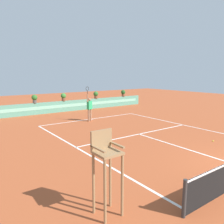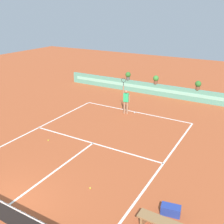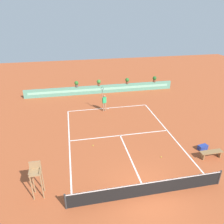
{
  "view_description": "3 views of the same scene",
  "coord_description": "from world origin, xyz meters",
  "views": [
    {
      "loc": [
        -8.81,
        -3.07,
        3.51
      ],
      "look_at": [
        -0.19,
        8.84,
        1.0
      ],
      "focal_mm": 36.2,
      "sensor_mm": 36.0,
      "label": 1
    },
    {
      "loc": [
        7.45,
        -4.29,
        6.99
      ],
      "look_at": [
        -0.19,
        8.84,
        1.0
      ],
      "focal_mm": 42.2,
      "sensor_mm": 36.0,
      "label": 2
    },
    {
      "loc": [
        -3.65,
        -8.22,
        9.38
      ],
      "look_at": [
        -0.19,
        8.84,
        1.0
      ],
      "focal_mm": 34.58,
      "sensor_mm": 36.0,
      "label": 3
    }
  ],
  "objects": [
    {
      "name": "gear_bag",
      "position": [
        5.49,
        3.32,
        0.18
      ],
      "size": [
        0.76,
        0.49,
        0.36
      ],
      "primitive_type": "cube",
      "rotation": [
        0.0,
        0.0,
        0.19
      ],
      "color": "navy",
      "rests_on": "ground"
    },
    {
      "name": "court_lines",
      "position": [
        0.0,
        6.72,
        0.0
      ],
      "size": [
        8.32,
        11.94,
        0.01
      ],
      "color": "white",
      "rests_on": "ground"
    },
    {
      "name": "net",
      "position": [
        0.0,
        0.0,
        0.51
      ],
      "size": [
        8.92,
        0.1,
        1.0
      ],
      "color": "#333333",
      "rests_on": "ground"
    },
    {
      "name": "tennis_ball_near_baseline",
      "position": [
        -2.36,
        5.37,
        0.03
      ],
      "size": [
        0.07,
        0.07,
        0.07
      ],
      "primitive_type": "sphere",
      "color": "#CCE033",
      "rests_on": "ground"
    },
    {
      "name": "tennis_player",
      "position": [
        -0.48,
        11.28,
        1.05
      ],
      "size": [
        0.6,
        0.31,
        2.58
      ],
      "color": "#9E7051",
      "rests_on": "ground"
    },
    {
      "name": "ground_plane",
      "position": [
        0.0,
        6.0,
        0.0
      ],
      "size": [
        60.0,
        60.0,
        0.0
      ],
      "primitive_type": "plane",
      "color": "#A84C28"
    },
    {
      "name": "potted_plant_left",
      "position": [
        -2.92,
        16.39,
        1.41
      ],
      "size": [
        0.48,
        0.48,
        0.72
      ],
      "color": "#514C47",
      "rests_on": "back_wall_barrier"
    },
    {
      "name": "back_wall_barrier",
      "position": [
        0.0,
        16.39,
        0.5
      ],
      "size": [
        18.0,
        0.21,
        1.0
      ],
      "color": "#599E84",
      "rests_on": "ground"
    },
    {
      "name": "umpire_chair",
      "position": [
        -5.85,
        1.26,
        1.34
      ],
      "size": [
        0.6,
        0.6,
        2.14
      ],
      "color": "#99754C",
      "rests_on": "ground"
    },
    {
      "name": "potted_plant_right",
      "position": [
        3.25,
        16.39,
        1.41
      ],
      "size": [
        0.48,
        0.48,
        0.72
      ],
      "color": "brown",
      "rests_on": "back_wall_barrier"
    },
    {
      "name": "bench_courtside",
      "position": [
        5.48,
        2.34,
        0.38
      ],
      "size": [
        1.6,
        0.44,
        0.51
      ],
      "color": "olive",
      "rests_on": "ground"
    },
    {
      "name": "tennis_ball_mid_court",
      "position": [
        2.13,
        3.04,
        0.03
      ],
      "size": [
        0.07,
        0.07,
        0.07
      ],
      "primitive_type": "sphere",
      "color": "#CCE033",
      "rests_on": "ground"
    },
    {
      "name": "potted_plant_centre",
      "position": [
        -0.28,
        16.39,
        1.41
      ],
      "size": [
        0.48,
        0.48,
        0.72
      ],
      "color": "brown",
      "rests_on": "back_wall_barrier"
    },
    {
      "name": "potted_plant_far_right",
      "position": [
        6.79,
        16.39,
        1.41
      ],
      "size": [
        0.48,
        0.48,
        0.72
      ],
      "color": "brown",
      "rests_on": "back_wall_barrier"
    }
  ]
}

